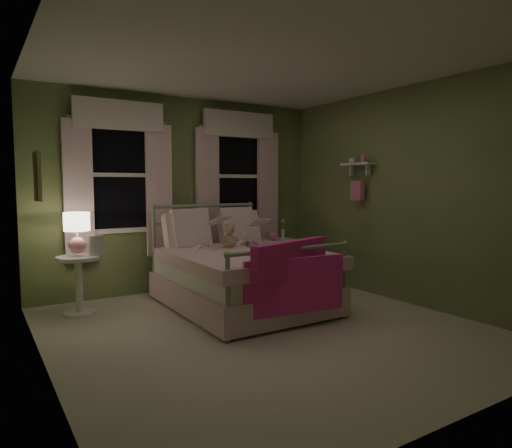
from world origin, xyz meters
TOP-DOWN VIEW (x-y plane):
  - room_shell at (0.00, 0.00)m, footprint 4.20×4.20m
  - bed at (0.20, 0.86)m, footprint 1.58×2.04m
  - pink_throw at (0.20, -0.17)m, footprint 1.10×0.42m
  - child_left at (-0.08, 1.28)m, footprint 0.26×0.18m
  - child_right at (0.48, 1.28)m, footprint 0.35×0.29m
  - book_left at (-0.08, 1.03)m, footprint 0.21×0.14m
  - book_right at (0.48, 1.03)m, footprint 0.21×0.14m
  - teddy_bear at (0.20, 1.12)m, footprint 0.23×0.18m
  - nightstand_left at (-1.47, 1.52)m, footprint 0.46×0.46m
  - table_lamp at (-1.47, 1.52)m, footprint 0.28×0.28m
  - book_nightstand at (-1.37, 1.44)m, footprint 0.17×0.23m
  - nightstand_right at (1.25, 1.59)m, footprint 0.50×0.40m
  - pink_toy at (1.15, 1.59)m, footprint 0.14×0.19m
  - bud_vase at (1.37, 1.64)m, footprint 0.06×0.06m
  - window_left at (-0.85, 2.03)m, footprint 1.34×0.13m
  - window_right at (0.85, 2.03)m, footprint 1.34×0.13m
  - wall_shelf at (1.90, 0.70)m, footprint 0.15×0.50m
  - framed_picture at (-1.95, 0.60)m, footprint 0.03×0.32m

SIDE VIEW (x-z plane):
  - bed at x=0.20m, z-range -0.21..0.98m
  - nightstand_left at x=-1.47m, z-range 0.09..0.74m
  - nightstand_right at x=1.25m, z-range 0.23..0.87m
  - pink_throw at x=0.20m, z-range 0.26..0.96m
  - book_nightstand at x=-1.37m, z-range 0.65..0.67m
  - pink_toy at x=1.15m, z-range 0.64..0.78m
  - bud_vase at x=1.37m, z-range 0.65..0.93m
  - teddy_bear at x=0.20m, z-range 0.64..0.94m
  - child_right at x=0.48m, z-range 0.57..1.23m
  - child_left at x=-0.08m, z-range 0.57..1.24m
  - book_right at x=0.48m, z-range 0.79..1.05m
  - table_lamp at x=-1.47m, z-range 0.73..1.18m
  - book_left at x=-0.08m, z-range 0.83..1.09m
  - room_shell at x=0.00m, z-range -0.80..3.40m
  - framed_picture at x=-1.95m, z-range 1.29..1.71m
  - wall_shelf at x=1.90m, z-range 1.22..1.82m
  - window_left at x=-0.85m, z-range 0.64..2.60m
  - window_right at x=0.85m, z-range 0.64..2.60m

